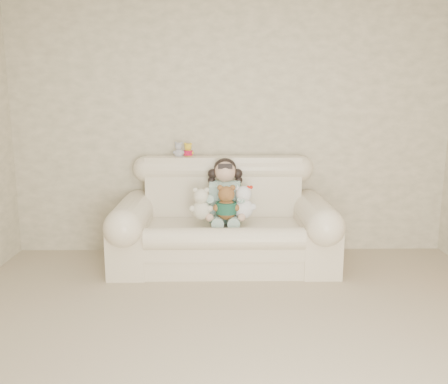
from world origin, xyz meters
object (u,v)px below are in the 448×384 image
white_cat (243,199)px  brown_teddy (226,199)px  cream_teddy (201,201)px  seated_child (225,190)px  sofa (224,214)px

white_cat → brown_teddy: bearing=-173.7°
cream_teddy → seated_child: bearing=62.1°
cream_teddy → brown_teddy: bearing=17.7°
white_cat → seated_child: bearing=126.0°
sofa → white_cat: sofa is taller
white_cat → cream_teddy: 0.40m
seated_child → cream_teddy: (-0.23, -0.21, -0.06)m
brown_teddy → cream_teddy: 0.23m
white_cat → cream_teddy: size_ratio=1.07×
seated_child → white_cat: size_ratio=1.68×
brown_teddy → seated_child: bearing=99.1°
seated_child → brown_teddy: (0.01, -0.22, -0.04)m
seated_child → cream_teddy: seated_child is taller
seated_child → brown_teddy: 0.22m
seated_child → brown_teddy: size_ratio=1.65×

